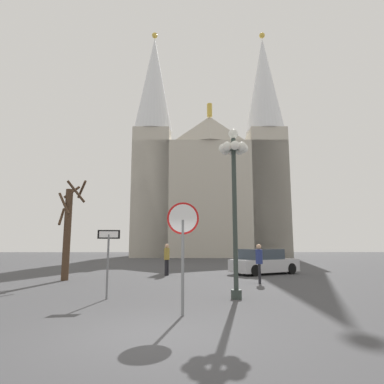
% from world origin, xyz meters
% --- Properties ---
extents(ground_plane, '(120.00, 120.00, 0.00)m').
position_xyz_m(ground_plane, '(0.00, 0.00, 0.00)').
color(ground_plane, '#424244').
extents(cathedral, '(20.70, 14.05, 31.76)m').
position_xyz_m(cathedral, '(3.75, 39.46, 9.96)').
color(cathedral, '#BCB5A5').
rests_on(cathedral, ground).
extents(stop_sign, '(0.85, 0.13, 2.91)m').
position_xyz_m(stop_sign, '(0.64, 1.75, 2.07)').
color(stop_sign, slate).
rests_on(stop_sign, ground).
extents(one_way_arrow_sign, '(0.74, 0.13, 2.27)m').
position_xyz_m(one_way_arrow_sign, '(-1.91, 4.29, 1.51)').
color(one_way_arrow_sign, slate).
rests_on(one_way_arrow_sign, ground).
extents(street_lamp, '(1.05, 1.05, 5.87)m').
position_xyz_m(street_lamp, '(2.39, 4.30, 4.14)').
color(street_lamp, '#2D3833').
rests_on(street_lamp, ground).
extents(bare_tree, '(1.43, 1.71, 5.02)m').
position_xyz_m(bare_tree, '(-5.32, 9.87, 2.55)').
color(bare_tree, '#473323').
rests_on(bare_tree, ground).
extents(parked_car_near_silver, '(4.43, 3.48, 1.47)m').
position_xyz_m(parked_car_near_silver, '(5.31, 13.04, 0.69)').
color(parked_car_near_silver, '#B7B7BC').
rests_on(parked_car_near_silver, ground).
extents(pedestrian_walking, '(0.32, 0.32, 1.79)m').
position_xyz_m(pedestrian_walking, '(-0.43, 12.24, 1.09)').
color(pedestrian_walking, black).
rests_on(pedestrian_walking, ground).
extents(pedestrian_standing, '(0.32, 0.32, 1.78)m').
position_xyz_m(pedestrian_standing, '(4.08, 8.46, 1.08)').
color(pedestrian_standing, black).
rests_on(pedestrian_standing, ground).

